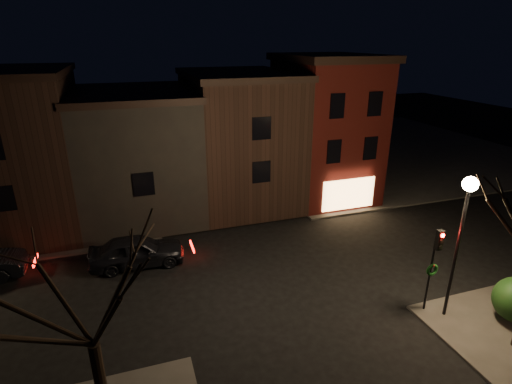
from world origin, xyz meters
TOP-DOWN VIEW (x-y plane):
  - ground at (0.00, 0.00)m, footprint 120.00×120.00m
  - sidewalk_far_right at (20.00, 20.00)m, footprint 30.00×30.00m
  - corner_building at (8.00, 9.47)m, footprint 6.50×8.50m
  - row_building_a at (1.50, 10.50)m, footprint 7.30×10.30m
  - row_building_b at (-5.75, 10.50)m, footprint 7.80×10.30m
  - row_building_c at (-13.00, 10.50)m, footprint 7.30×10.30m
  - street_lamp_near at (6.20, -6.00)m, footprint 0.60×0.60m
  - traffic_signal at (5.60, -5.51)m, footprint 0.58×0.38m
  - bare_tree_left at (-8.00, -7.00)m, footprint 5.60×5.60m
  - parked_car_a at (-6.54, 2.85)m, footprint 5.08×2.17m

SIDE VIEW (x-z plane):
  - ground at x=0.00m, z-range 0.00..0.00m
  - sidewalk_far_right at x=20.00m, z-range 0.00..0.12m
  - parked_car_a at x=-6.54m, z-range 0.00..1.71m
  - traffic_signal at x=5.60m, z-range 0.78..4.83m
  - row_building_b at x=-5.75m, z-range 0.13..8.53m
  - row_building_a at x=1.50m, z-range 0.13..9.53m
  - row_building_c at x=-13.00m, z-range 0.13..10.03m
  - street_lamp_near at x=6.20m, z-range 1.94..8.42m
  - corner_building at x=8.00m, z-range 0.15..10.65m
  - bare_tree_left at x=-8.00m, z-range 1.68..9.18m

